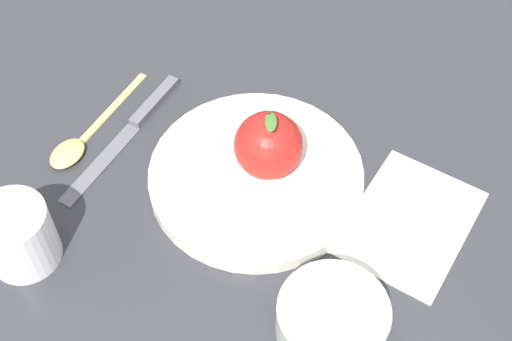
# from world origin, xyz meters

# --- Properties ---
(ground_plane) EXTENTS (2.40, 2.40, 0.00)m
(ground_plane) POSITION_xyz_m (0.00, 0.00, 0.00)
(ground_plane) COLOR #2D2D33
(dinner_plate) EXTENTS (0.24, 0.24, 0.02)m
(dinner_plate) POSITION_xyz_m (0.02, 0.02, 0.01)
(dinner_plate) COLOR silver
(dinner_plate) RESTS_ON ground_plane
(apple) EXTENTS (0.07, 0.07, 0.09)m
(apple) POSITION_xyz_m (0.01, 0.03, 0.06)
(apple) COLOR #B21E19
(apple) RESTS_ON dinner_plate
(side_bowl) EXTENTS (0.11, 0.11, 0.04)m
(side_bowl) POSITION_xyz_m (0.21, 0.05, 0.03)
(side_bowl) COLOR #B2C6B2
(side_bowl) RESTS_ON ground_plane
(cup) EXTENTS (0.07, 0.07, 0.07)m
(cup) POSITION_xyz_m (0.07, -0.24, 0.04)
(cup) COLOR white
(cup) RESTS_ON ground_plane
(knife) EXTENTS (0.18, 0.15, 0.01)m
(knife) POSITION_xyz_m (-0.09, -0.11, 0.00)
(knife) COLOR #59595E
(knife) RESTS_ON ground_plane
(spoon) EXTENTS (0.15, 0.13, 0.01)m
(spoon) POSITION_xyz_m (-0.07, -0.18, 0.01)
(spoon) COLOR #D8B766
(spoon) RESTS_ON ground_plane
(linen_napkin) EXTENTS (0.20, 0.20, 0.00)m
(linen_napkin) POSITION_xyz_m (0.10, 0.17, 0.00)
(linen_napkin) COLOR silver
(linen_napkin) RESTS_ON ground_plane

